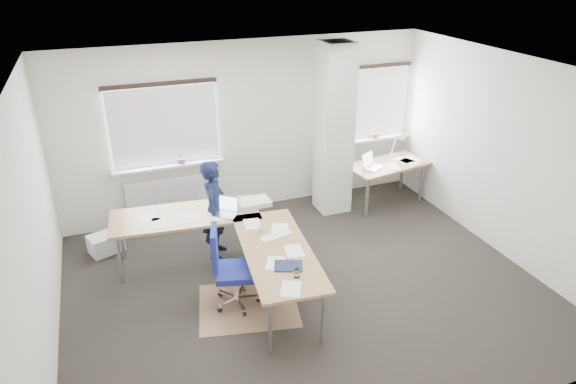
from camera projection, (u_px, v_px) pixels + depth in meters
name	position (u px, v px, depth m)	size (l,w,h in m)	color
ground	(304.00, 286.00, 6.74)	(6.00, 6.00, 0.00)	black
room_shell	(306.00, 149.00, 6.44)	(6.04, 5.04, 2.82)	beige
floor_mat	(248.00, 305.00, 6.38)	(1.20, 1.02, 0.01)	#805E45
white_crate	(106.00, 243.00, 7.47)	(0.46, 0.32, 0.27)	white
desk_main	(232.00, 233.00, 6.64)	(2.41, 2.83, 0.96)	olive
desk_side	(387.00, 166.00, 8.69)	(1.50, 0.93, 1.22)	olive
task_chair	(233.00, 284.00, 6.29)	(0.60, 0.59, 1.07)	navy
person	(215.00, 209.00, 7.17)	(0.53, 0.35, 1.45)	black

